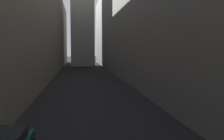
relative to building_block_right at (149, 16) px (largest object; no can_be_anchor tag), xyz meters
The scene contains 3 objects.
ground_plane 15.10m from the building_block_right, 169.34° to the right, with size 264.00×264.00×0.00m, color black.
building_block_left 21.81m from the building_block_right, behind, with size 11.30×108.00×18.67m, color #756B5B.
building_block_right is the anchor object (origin of this frame).
Camera 1 is at (-1.25, 8.25, 4.88)m, focal length 40.06 mm.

